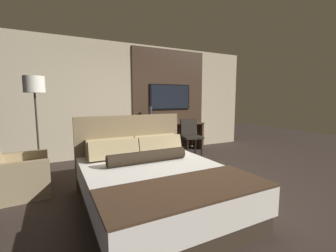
# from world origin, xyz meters

# --- Properties ---
(ground_plane) EXTENTS (16.00, 16.00, 0.00)m
(ground_plane) POSITION_xyz_m (0.00, 0.00, 0.00)
(ground_plane) COLOR #332823
(wall_back_tv_panel) EXTENTS (7.20, 0.09, 2.80)m
(wall_back_tv_panel) POSITION_xyz_m (0.15, 2.59, 1.40)
(wall_back_tv_panel) COLOR #BCAD8E
(wall_back_tv_panel) RESTS_ON ground_plane
(bed) EXTENTS (1.78, 2.23, 1.15)m
(bed) POSITION_xyz_m (-0.62, -0.36, 0.33)
(bed) COLOR #33281E
(bed) RESTS_ON ground_plane
(desk) EXTENTS (1.65, 0.49, 0.77)m
(desk) POSITION_xyz_m (1.15, 2.32, 0.51)
(desk) COLOR #422D1E
(desk) RESTS_ON ground_plane
(tv) EXTENTS (1.22, 0.04, 0.69)m
(tv) POSITION_xyz_m (1.15, 2.52, 1.48)
(tv) COLOR black
(desk_chair) EXTENTS (0.54, 0.54, 0.92)m
(desk_chair) POSITION_xyz_m (1.34, 1.77, 0.55)
(desk_chair) COLOR #28231E
(desk_chair) RESTS_ON ground_plane
(armchair_by_window) EXTENTS (0.83, 0.84, 0.81)m
(armchair_by_window) POSITION_xyz_m (-2.27, 0.90, 0.28)
(armchair_by_window) COLOR #998460
(armchair_by_window) RESTS_ON ground_plane
(floor_lamp) EXTENTS (0.34, 0.34, 1.81)m
(floor_lamp) POSITION_xyz_m (-2.02, 1.52, 1.52)
(floor_lamp) COLOR #282623
(floor_lamp) RESTS_ON ground_plane
(vase_tall) EXTENTS (0.09, 0.09, 0.47)m
(vase_tall) POSITION_xyz_m (0.48, 2.34, 1.00)
(vase_tall) COLOR #333338
(vase_tall) RESTS_ON desk
(vase_short) EXTENTS (0.14, 0.14, 0.20)m
(vase_short) POSITION_xyz_m (0.77, 2.21, 0.86)
(vase_short) COLOR #4C706B
(vase_short) RESTS_ON desk
(book) EXTENTS (0.24, 0.17, 0.03)m
(book) POSITION_xyz_m (1.48, 2.25, 0.78)
(book) COLOR maroon
(book) RESTS_ON desk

